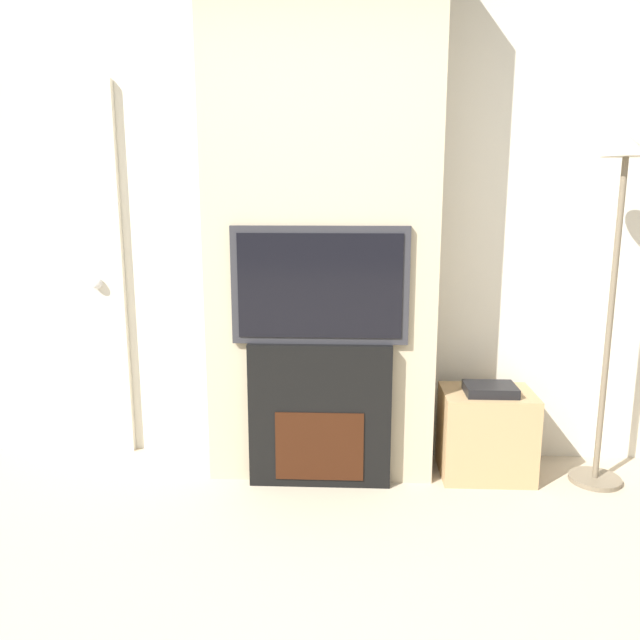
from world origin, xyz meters
TOP-DOWN VIEW (x-y plane):
  - wall_back at (0.00, 2.03)m, footprint 6.00×0.06m
  - chimney_breast at (0.00, 1.81)m, footprint 1.17×0.38m
  - fireplace at (0.00, 1.62)m, footprint 0.73×0.15m
  - television at (0.00, 1.61)m, footprint 0.88×0.07m
  - floor_lamp at (1.45, 1.68)m, footprint 0.26×0.26m
  - media_stand at (0.88, 1.74)m, footprint 0.48×0.36m
  - entry_door at (-1.58, 1.97)m, footprint 0.93×0.09m

SIDE VIEW (x-z plane):
  - media_stand at x=0.88m, z-range -0.02..0.50m
  - fireplace at x=0.00m, z-range 0.00..0.75m
  - entry_door at x=-1.58m, z-range 0.00..2.08m
  - television at x=0.00m, z-range 0.75..1.34m
  - floor_lamp at x=1.45m, z-range 0.34..2.11m
  - wall_back at x=0.00m, z-range 0.00..2.70m
  - chimney_breast at x=0.00m, z-range 0.00..2.70m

